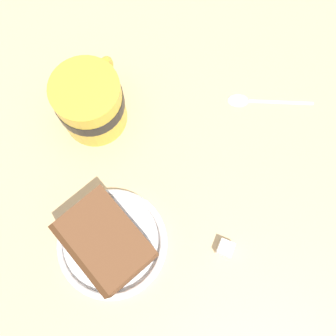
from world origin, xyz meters
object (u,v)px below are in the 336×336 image
Objects in this scene: tea_mug at (90,102)px; teaspoon at (252,100)px; cake_slice at (106,242)px; small_plate at (112,243)px; sugar_cube at (225,248)px.

teaspoon is (17.92, -12.33, -4.31)cm from tea_mug.
cake_slice is at bearing -122.04° from tea_mug.
small_plate reaches higher than teaspoon.
tea_mug is at bearing 145.48° from teaspoon.
tea_mug is 1.11× the size of teaspoon.
small_plate is 18.02cm from tea_mug.
cake_slice is at bearing -179.69° from small_plate.
tea_mug is at bearing 57.96° from cake_slice.
cake_slice reaches higher than teaspoon.
sugar_cube is at bearing -87.33° from tea_mug.
cake_slice is 1.07× the size of teaspoon.
sugar_cube is (-16.76, -12.47, 0.57)cm from teaspoon.
sugar_cube is at bearing -143.35° from teaspoon.
sugar_cube reaches higher than small_plate.
small_plate is 14.19cm from sugar_cube.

